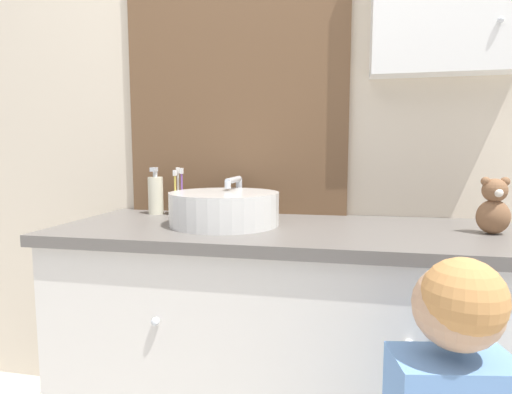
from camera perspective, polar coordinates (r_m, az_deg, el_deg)
name	(u,v)px	position (r m, az deg, el deg)	size (l,w,h in m)	color
wall_back	(301,98)	(1.61, 6.47, 13.89)	(3.20, 0.18, 2.50)	beige
vanity_counter	(286,346)	(1.44, 4.37, -20.47)	(1.49, 0.58, 0.82)	silver
sink_basin	(225,208)	(1.34, -4.44, -1.51)	(0.36, 0.42, 0.15)	silver
toothbrush_holder	(179,202)	(1.58, -10.97, -0.73)	(0.08, 0.08, 0.18)	silver
soap_dispenser	(156,195)	(1.61, -14.14, 0.32)	(0.06, 0.06, 0.18)	beige
teddy_bear	(494,207)	(1.36, 30.84, -1.26)	(0.09, 0.08, 0.17)	brown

